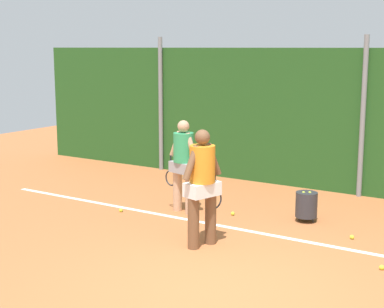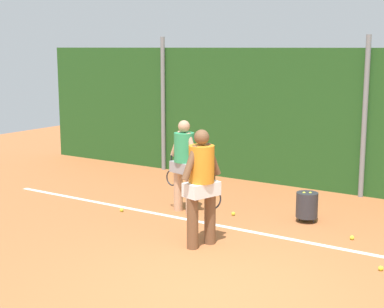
# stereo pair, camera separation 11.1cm
# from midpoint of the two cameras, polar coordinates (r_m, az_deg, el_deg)

# --- Properties ---
(ground_plane) EXTENTS (25.23, 25.23, 0.00)m
(ground_plane) POSITION_cam_midpoint_polar(r_m,az_deg,el_deg) (8.55, 8.26, -9.33)
(ground_plane) COLOR #B76638
(hedge_fence_backdrop) EXTENTS (16.40, 0.25, 2.85)m
(hedge_fence_backdrop) POSITION_cam_midpoint_polar(r_m,az_deg,el_deg) (11.80, 16.25, 2.95)
(hedge_fence_backdrop) COLOR #23511E
(hedge_fence_backdrop) RESTS_ON ground_plane
(fence_post_left) EXTENTS (0.10, 0.10, 3.10)m
(fence_post_left) POSITION_cam_midpoint_polar(r_m,az_deg,el_deg) (13.72, -3.30, 4.85)
(fence_post_left) COLOR gray
(fence_post_left) RESTS_ON ground_plane
(fence_post_center) EXTENTS (0.10, 0.10, 3.10)m
(fence_post_center) POSITION_cam_midpoint_polar(r_m,az_deg,el_deg) (11.61, 16.04, 3.46)
(fence_post_center) COLOR gray
(fence_post_center) RESTS_ON ground_plane
(court_baseline_paint) EXTENTS (11.99, 0.10, 0.01)m
(court_baseline_paint) POSITION_cam_midpoint_polar(r_m,az_deg,el_deg) (9.05, 9.77, -8.23)
(court_baseline_paint) COLOR white
(court_baseline_paint) RESTS_ON ground_plane
(player_foreground_near) EXTENTS (0.43, 0.79, 1.72)m
(player_foreground_near) POSITION_cam_midpoint_polar(r_m,az_deg,el_deg) (8.41, 0.65, -2.71)
(player_foreground_near) COLOR brown
(player_foreground_near) RESTS_ON ground_plane
(player_midcourt) EXTENTS (0.76, 0.39, 1.63)m
(player_midcourt) POSITION_cam_midpoint_polar(r_m,az_deg,el_deg) (10.15, -1.17, -0.73)
(player_midcourt) COLOR tan
(player_midcourt) RESTS_ON ground_plane
(ball_hopper) EXTENTS (0.36, 0.36, 0.51)m
(ball_hopper) POSITION_cam_midpoint_polar(r_m,az_deg,el_deg) (9.93, 10.77, -4.85)
(ball_hopper) COLOR #2D2D33
(ball_hopper) RESTS_ON ground_plane
(tennis_ball_2) EXTENTS (0.07, 0.07, 0.07)m
(tennis_ball_2) POSITION_cam_midpoint_polar(r_m,az_deg,el_deg) (10.45, -7.25, -5.45)
(tennis_ball_2) COLOR #CCDB33
(tennis_ball_2) RESTS_ON ground_plane
(tennis_ball_7) EXTENTS (0.07, 0.07, 0.07)m
(tennis_ball_7) POSITION_cam_midpoint_polar(r_m,az_deg,el_deg) (10.18, 3.68, -5.81)
(tennis_ball_7) COLOR #CCDB33
(tennis_ball_7) RESTS_ON ground_plane
(tennis_ball_8) EXTENTS (0.07, 0.07, 0.07)m
(tennis_ball_8) POSITION_cam_midpoint_polar(r_m,az_deg,el_deg) (8.15, 17.62, -10.49)
(tennis_ball_8) COLOR #CCDB33
(tennis_ball_8) RESTS_ON ground_plane
(tennis_ball_10) EXTENTS (0.07, 0.07, 0.07)m
(tennis_ball_10) POSITION_cam_midpoint_polar(r_m,az_deg,el_deg) (9.26, 14.98, -7.82)
(tennis_ball_10) COLOR #CCDB33
(tennis_ball_10) RESTS_ON ground_plane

